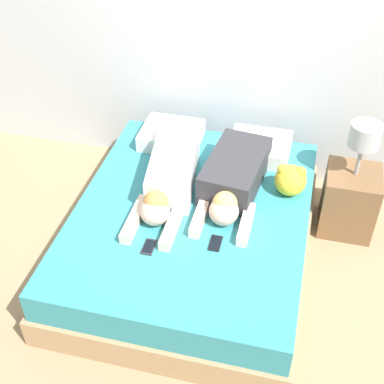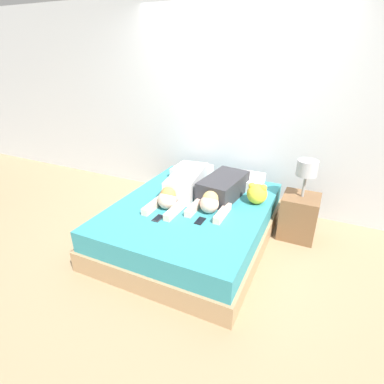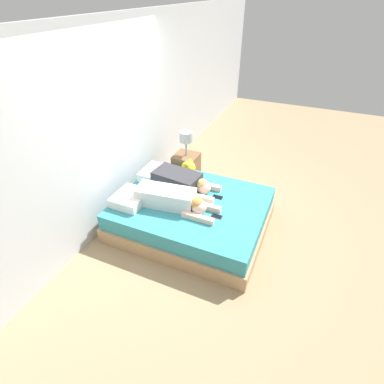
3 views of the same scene
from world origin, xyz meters
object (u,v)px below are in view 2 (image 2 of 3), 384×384
object	(u,v)px
pillow_head_right	(243,180)
cell_phone_left	(158,218)
person_right	(221,190)
person_left	(183,186)
bed	(192,222)
plush_toy	(257,193)
nightstand	(299,212)
pillow_head_left	(192,171)
cell_phone_right	(200,221)

from	to	relation	value
pillow_head_right	cell_phone_left	xyz separation A→B (m)	(-0.53, -1.17, -0.06)
pillow_head_right	person_right	distance (m)	0.51
pillow_head_right	person_left	xyz separation A→B (m)	(-0.55, -0.57, 0.05)
bed	plush_toy	world-z (taller)	plush_toy
bed	pillow_head_right	bearing A→B (deg)	64.76
bed	person_left	distance (m)	0.43
pillow_head_right	person_left	world-z (taller)	person_left
person_left	person_right	distance (m)	0.44
pillow_head_right	person_right	bearing A→B (deg)	-103.46
cell_phone_left	nightstand	xyz separation A→B (m)	(1.24, 1.00, -0.14)
bed	pillow_head_right	size ratio (longest dim) A/B	4.39
pillow_head_left	person_right	xyz separation A→B (m)	(0.58, -0.50, 0.05)
person_left	cell_phone_right	bearing A→B (deg)	-47.55
cell_phone_left	plush_toy	size ratio (longest dim) A/B	0.59
pillow_head_left	person_right	size ratio (longest dim) A/B	0.47
plush_toy	nightstand	distance (m)	0.56
nightstand	cell_phone_right	bearing A→B (deg)	-134.30
person_left	nightstand	size ratio (longest dim) A/B	1.22
bed	plush_toy	bearing A→B (deg)	28.24
cell_phone_right	person_left	bearing A→B (deg)	132.45
pillow_head_right	plush_toy	world-z (taller)	plush_toy
person_left	cell_phone_right	world-z (taller)	person_left
pillow_head_right	person_left	bearing A→B (deg)	-134.33
pillow_head_left	person_right	bearing A→B (deg)	-40.38
pillow_head_left	plush_toy	size ratio (longest dim) A/B	1.97
pillow_head_left	person_left	distance (m)	0.59
cell_phone_right	bed	bearing A→B (deg)	127.85
plush_toy	cell_phone_right	bearing A→B (deg)	-122.59
person_right	cell_phone_left	size ratio (longest dim) A/B	7.08
nightstand	bed	bearing A→B (deg)	-151.65
pillow_head_right	pillow_head_left	bearing A→B (deg)	180.00
nightstand	person_left	bearing A→B (deg)	-162.63
pillow_head_right	cell_phone_right	xyz separation A→B (m)	(-0.13, -1.03, -0.06)
person_right	nightstand	distance (m)	0.93
bed	cell_phone_left	xyz separation A→B (m)	(-0.18, -0.42, 0.23)
cell_phone_left	plush_toy	world-z (taller)	plush_toy
bed	person_left	world-z (taller)	person_left
pillow_head_left	plush_toy	bearing A→B (deg)	-22.97
bed	person_right	xyz separation A→B (m)	(0.23, 0.25, 0.34)
plush_toy	pillow_head_left	bearing A→B (deg)	157.03
person_right	cell_phone_left	world-z (taller)	person_right
cell_phone_left	plush_toy	xyz separation A→B (m)	(0.80, 0.75, 0.11)
person_right	cell_phone_right	xyz separation A→B (m)	(-0.01, -0.54, -0.11)
cell_phone_right	person_right	bearing A→B (deg)	89.04
bed	pillow_head_left	distance (m)	0.87
cell_phone_right	plush_toy	bearing A→B (deg)	57.41
person_right	cell_phone_right	distance (m)	0.55
pillow_head_left	pillow_head_right	world-z (taller)	same
pillow_head_left	pillow_head_right	bearing A→B (deg)	0.00
bed	nightstand	xyz separation A→B (m)	(1.07, 0.58, 0.09)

